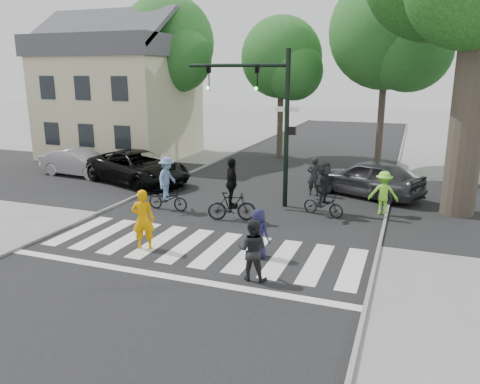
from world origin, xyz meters
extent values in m
plane|color=gray|center=(0.00, 0.00, 0.00)|extent=(120.00, 120.00, 0.00)
cube|color=black|center=(0.00, 5.00, 0.01)|extent=(10.00, 70.00, 0.01)
cube|color=black|center=(0.00, 8.00, 0.01)|extent=(70.00, 10.00, 0.01)
cube|color=gray|center=(-5.05, 5.00, 0.05)|extent=(0.10, 70.00, 0.10)
cube|color=gray|center=(5.05, 5.00, 0.05)|extent=(0.10, 70.00, 0.10)
cube|color=silver|center=(-4.50, 1.00, 0.01)|extent=(0.55, 3.00, 0.01)
cube|color=silver|center=(-3.50, 1.00, 0.01)|extent=(0.55, 3.00, 0.01)
cube|color=silver|center=(-2.50, 1.00, 0.01)|extent=(0.55, 3.00, 0.01)
cube|color=silver|center=(-1.50, 1.00, 0.01)|extent=(0.55, 3.00, 0.01)
cube|color=silver|center=(-0.50, 1.00, 0.01)|extent=(0.55, 3.00, 0.01)
cube|color=silver|center=(0.50, 1.00, 0.01)|extent=(0.55, 3.00, 0.01)
cube|color=silver|center=(1.50, 1.00, 0.01)|extent=(0.55, 3.00, 0.01)
cube|color=silver|center=(2.50, 1.00, 0.01)|extent=(0.55, 3.00, 0.01)
cube|color=silver|center=(3.50, 1.00, 0.01)|extent=(0.55, 3.00, 0.01)
cube|color=silver|center=(4.50, 1.00, 0.01)|extent=(0.55, 3.00, 0.01)
cube|color=silver|center=(0.00, -1.20, 0.01)|extent=(10.00, 0.30, 0.01)
cylinder|color=black|center=(1.20, 6.20, 3.00)|extent=(0.18, 0.18, 6.00)
cylinder|color=black|center=(-0.80, 6.20, 5.40)|extent=(4.00, 0.14, 0.14)
imported|color=black|center=(0.00, 6.20, 4.95)|extent=(0.16, 0.20, 1.00)
sphere|color=#19E533|center=(0.00, 6.08, 4.55)|extent=(0.14, 0.14, 0.14)
imported|color=black|center=(-2.00, 6.20, 4.95)|extent=(0.16, 0.20, 1.00)
sphere|color=#19E533|center=(-2.00, 6.08, 4.55)|extent=(0.14, 0.14, 0.14)
cube|color=black|center=(1.42, 6.20, 3.00)|extent=(0.28, 0.18, 0.30)
cube|color=#FF660C|center=(1.53, 6.20, 3.00)|extent=(0.02, 0.14, 0.20)
cube|color=white|center=(1.20, 6.20, 3.80)|extent=(0.90, 0.04, 0.18)
cylinder|color=brown|center=(7.50, 7.50, 3.50)|extent=(1.20, 1.20, 7.00)
cylinder|color=brown|center=(-14.00, 16.20, 2.97)|extent=(0.36, 0.36, 5.95)
sphere|color=#295E23|center=(-14.00, 16.20, 6.38)|extent=(5.20, 5.20, 5.20)
sphere|color=#295E23|center=(-12.96, 15.42, 5.53)|extent=(3.64, 3.64, 3.64)
cylinder|color=brown|center=(-9.00, 15.70, 3.22)|extent=(0.36, 0.36, 6.44)
sphere|color=#295E23|center=(-9.00, 15.70, 6.90)|extent=(5.80, 5.80, 5.80)
sphere|color=#295E23|center=(-7.84, 14.83, 5.98)|extent=(4.06, 4.06, 4.06)
cylinder|color=brown|center=(-2.00, 16.80, 2.80)|extent=(0.36, 0.36, 5.60)
sphere|color=#295E23|center=(-2.00, 16.80, 6.00)|extent=(4.80, 4.80, 4.80)
sphere|color=#295E23|center=(-1.04, 16.08, 5.20)|extent=(3.36, 3.36, 3.36)
cylinder|color=brown|center=(4.00, 15.50, 3.36)|extent=(0.36, 0.36, 6.72)
sphere|color=#295E23|center=(4.00, 15.50, 7.20)|extent=(6.00, 6.00, 6.00)
sphere|color=#295E23|center=(5.20, 14.60, 6.24)|extent=(4.20, 4.20, 4.20)
cube|color=beige|center=(-11.50, 14.00, 3.00)|extent=(8.00, 7.00, 6.00)
cube|color=#47474C|center=(-11.50, 14.00, 6.60)|extent=(8.40, 7.40, 1.20)
cube|color=#47474C|center=(-11.50, 12.15, 7.60)|extent=(8.40, 3.69, 2.44)
cube|color=#47474C|center=(-11.50, 15.85, 7.60)|extent=(8.40, 3.69, 2.44)
cube|color=black|center=(-13.90, 10.48, 1.70)|extent=(1.00, 0.06, 1.30)
cube|color=black|center=(-13.90, 10.48, 4.30)|extent=(1.00, 0.06, 1.30)
cube|color=black|center=(-11.50, 10.48, 1.70)|extent=(1.00, 0.06, 1.30)
cube|color=black|center=(-11.50, 10.48, 4.30)|extent=(1.00, 0.06, 1.30)
cube|color=black|center=(-9.10, 10.48, 1.70)|extent=(1.00, 0.06, 1.30)
cube|color=black|center=(-9.10, 10.48, 4.30)|extent=(1.00, 0.06, 1.30)
cube|color=gray|center=(-10.00, 10.20, 0.40)|extent=(2.00, 1.20, 0.80)
imported|color=#EB9600|center=(-1.58, 0.33, 0.92)|extent=(0.78, 0.64, 1.83)
imported|color=#1A1939|center=(1.84, 0.88, 0.72)|extent=(0.81, 0.65, 1.45)
imported|color=black|center=(2.16, -0.58, 0.81)|extent=(0.83, 0.67, 1.61)
imported|color=black|center=(-2.89, 4.18, 0.43)|extent=(1.63, 0.58, 0.86)
imported|color=#5E7BA6|center=(-2.89, 4.18, 1.25)|extent=(0.61, 1.06, 1.64)
imported|color=black|center=(-0.12, 3.84, 0.52)|extent=(1.79, 1.01, 1.03)
imported|color=black|center=(-0.12, 3.84, 1.36)|extent=(0.75, 1.13, 1.78)
imported|color=black|center=(2.84, 5.52, 0.42)|extent=(1.70, 1.03, 0.84)
imported|color=black|center=(2.84, 5.52, 1.23)|extent=(0.91, 1.57, 1.62)
imported|color=black|center=(-6.36, 7.59, 0.78)|extent=(6.15, 4.37, 1.56)
imported|color=#A5A4A9|center=(-10.10, 8.05, 0.69)|extent=(4.29, 1.80, 1.38)
imported|color=#333237|center=(4.07, 8.96, 0.80)|extent=(5.03, 3.53, 1.59)
imported|color=#8DFD37|center=(4.88, 6.46, 0.82)|extent=(1.11, 0.70, 1.64)
imported|color=black|center=(1.90, 8.33, 0.83)|extent=(0.67, 0.50, 1.66)
camera|label=1|loc=(5.72, -11.06, 5.16)|focal=35.00mm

